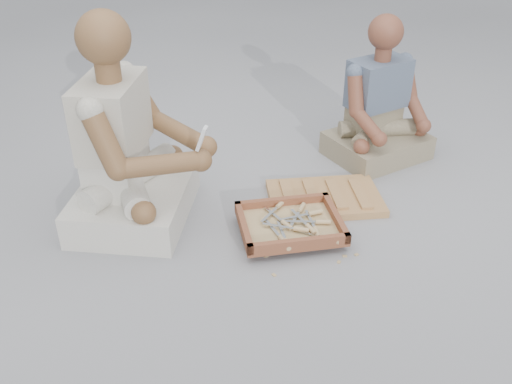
{
  "coord_description": "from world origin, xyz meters",
  "views": [
    {
      "loc": [
        -0.09,
        -2.0,
        1.6
      ],
      "look_at": [
        -0.08,
        0.12,
        0.3
      ],
      "focal_mm": 40.0,
      "sensor_mm": 36.0,
      "label": 1
    }
  ],
  "objects_px": {
    "tool_tray": "(290,225)",
    "carved_panel": "(325,198)",
    "companion": "(379,112)",
    "craftsman": "(128,154)"
  },
  "relations": [
    {
      "from": "tool_tray",
      "to": "companion",
      "type": "relative_size",
      "value": 0.64
    },
    {
      "from": "carved_panel",
      "to": "companion",
      "type": "distance_m",
      "value": 0.68
    },
    {
      "from": "carved_panel",
      "to": "companion",
      "type": "bearing_deg",
      "value": 55.57
    },
    {
      "from": "craftsman",
      "to": "carved_panel",
      "type": "bearing_deg",
      "value": 104.22
    },
    {
      "from": "tool_tray",
      "to": "craftsman",
      "type": "height_order",
      "value": "craftsman"
    },
    {
      "from": "companion",
      "to": "tool_tray",
      "type": "bearing_deg",
      "value": 25.21
    },
    {
      "from": "carved_panel",
      "to": "tool_tray",
      "type": "xyz_separation_m",
      "value": [
        -0.2,
        -0.3,
        0.04
      ]
    },
    {
      "from": "tool_tray",
      "to": "companion",
      "type": "distance_m",
      "value": 1.01
    },
    {
      "from": "tool_tray",
      "to": "carved_panel",
      "type": "bearing_deg",
      "value": 56.31
    },
    {
      "from": "carved_panel",
      "to": "companion",
      "type": "xyz_separation_m",
      "value": [
        0.35,
        0.52,
        0.26
      ]
    }
  ]
}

